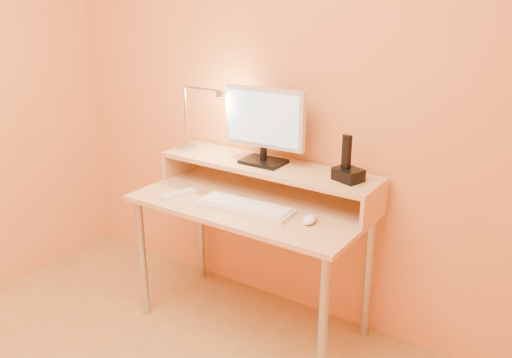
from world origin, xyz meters
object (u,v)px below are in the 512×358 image
Objects in this scene: keyboard at (245,207)px; phone_dock at (348,175)px; monitor_panel at (265,118)px; remote_control at (179,194)px; lamp_base at (187,147)px; mouse at (310,219)px.

phone_dock is at bearing 26.80° from keyboard.
monitor_panel is 3.42× the size of phone_dock.
phone_dock is 0.88m from remote_control.
monitor_panel is at bearing 4.66° from lamp_base.
lamp_base is (-0.49, -0.04, -0.23)m from monitor_panel.
keyboard is at bearing -80.69° from monitor_panel.
remote_control is (-0.39, -0.05, -0.00)m from keyboard.
phone_dock is at bearing -4.33° from monitor_panel.
mouse is (0.88, -0.18, -0.16)m from lamp_base.
mouse is at bearing 26.76° from remote_control.
phone_dock is 0.29m from mouse.
monitor_panel is at bearing -162.34° from phone_dock.
lamp_base reaches higher than keyboard.
remote_control is at bearing -140.71° from monitor_panel.
remote_control is at bearing 173.14° from mouse.
remote_control is at bearing -177.02° from keyboard.
monitor_panel reaches higher than remote_control.
lamp_base is at bearing -159.36° from phone_dock.
monitor_panel is 4.38× the size of mouse.
mouse is 0.52× the size of remote_control.
monitor_panel is 0.54m from lamp_base.
remote_control is at bearing -141.25° from phone_dock.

